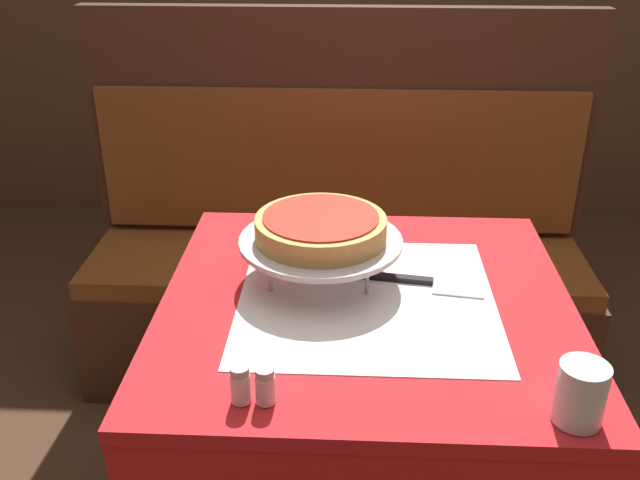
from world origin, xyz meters
TOP-DOWN VIEW (x-y plane):
  - dining_table_front at (0.00, 0.00)m, footprint 0.86×0.86m
  - dining_table_rear at (-0.26, 1.75)m, footprint 0.71×0.71m
  - booth_bench at (-0.08, 0.80)m, footprint 1.63×0.47m
  - pizza_pan_stand at (-0.10, 0.08)m, footprint 0.35×0.35m
  - deep_dish_pizza at (-0.10, 0.08)m, footprint 0.28×0.28m
  - pizza_server at (0.12, 0.07)m, footprint 0.30×0.11m
  - water_glass_near at (0.33, -0.37)m, footprint 0.08×0.08m
  - salt_shaker at (-0.21, -0.34)m, footprint 0.03×0.03m
  - pepper_shaker at (-0.17, -0.34)m, footprint 0.03×0.03m
  - condiment_caddy at (-0.18, 1.64)m, footprint 0.14×0.14m

SIDE VIEW (x-z plane):
  - booth_bench at x=-0.08m, z-range -0.25..0.94m
  - dining_table_rear at x=-0.26m, z-range 0.25..1.00m
  - dining_table_front at x=0.00m, z-range 0.26..1.00m
  - pizza_server at x=0.12m, z-range 0.74..0.75m
  - pepper_shaker at x=-0.17m, z-range 0.74..0.80m
  - salt_shaker at x=-0.21m, z-range 0.74..0.81m
  - condiment_caddy at x=-0.18m, z-range 0.69..0.87m
  - water_glass_near at x=0.33m, z-range 0.74..0.84m
  - pizza_pan_stand at x=-0.10m, z-range 0.78..0.88m
  - deep_dish_pizza at x=-0.10m, z-range 0.84..0.89m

